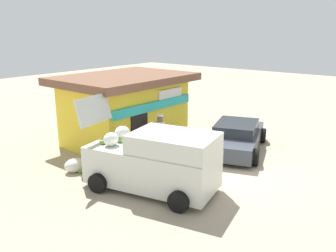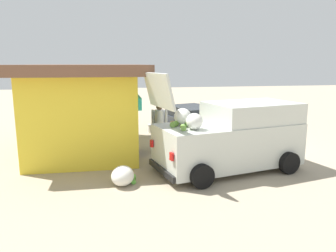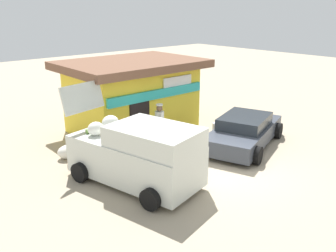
# 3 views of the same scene
# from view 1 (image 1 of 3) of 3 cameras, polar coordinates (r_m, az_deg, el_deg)

# --- Properties ---
(ground_plane) EXTENTS (60.00, 60.00, 0.00)m
(ground_plane) POSITION_cam_1_polar(r_m,az_deg,el_deg) (13.03, 9.92, -7.21)
(ground_plane) COLOR tan
(storefront_bar) EXTENTS (5.74, 4.23, 3.00)m
(storefront_bar) POSITION_cam_1_polar(r_m,az_deg,el_deg) (15.86, -6.81, 2.94)
(storefront_bar) COLOR yellow
(storefront_bar) RESTS_ON ground_plane
(delivery_van) EXTENTS (2.83, 4.58, 2.81)m
(delivery_van) POSITION_cam_1_polar(r_m,az_deg,el_deg) (11.15, -2.09, -5.60)
(delivery_van) COLOR silver
(delivery_van) RESTS_ON ground_plane
(parked_sedan) EXTENTS (4.70, 3.22, 1.20)m
(parked_sedan) POSITION_cam_1_polar(r_m,az_deg,el_deg) (15.12, 10.82, -1.73)
(parked_sedan) COLOR #383D47
(parked_sedan) RESTS_ON ground_plane
(vendor_standing) EXTENTS (0.45, 0.53, 1.74)m
(vendor_standing) POSITION_cam_1_polar(r_m,az_deg,el_deg) (13.90, -1.25, -1.14)
(vendor_standing) COLOR navy
(vendor_standing) RESTS_ON ground_plane
(customer_bending) EXTENTS (0.75, 0.72, 1.28)m
(customer_bending) POSITION_cam_1_polar(r_m,az_deg,el_deg) (12.90, -5.26, -3.47)
(customer_bending) COLOR navy
(customer_bending) RESTS_ON ground_plane
(unloaded_banana_pile) EXTENTS (0.97, 0.70, 0.49)m
(unloaded_banana_pile) POSITION_cam_1_polar(r_m,az_deg,el_deg) (13.19, -14.60, -6.13)
(unloaded_banana_pile) COLOR silver
(unloaded_banana_pile) RESTS_ON ground_plane
(paint_bucket) EXTENTS (0.27, 0.27, 0.38)m
(paint_bucket) POSITION_cam_1_polar(r_m,az_deg,el_deg) (16.44, 5.93, -1.54)
(paint_bucket) COLOR silver
(paint_bucket) RESTS_ON ground_plane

